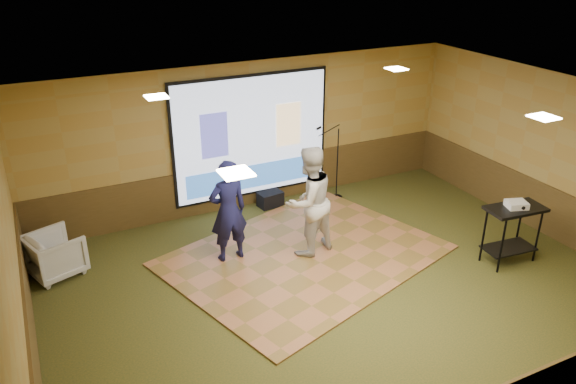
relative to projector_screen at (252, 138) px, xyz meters
name	(u,v)px	position (x,y,z in m)	size (l,w,h in m)	color
ground	(337,287)	(0.00, -3.44, -1.47)	(9.00, 9.00, 0.00)	#2B3719
room_shell	(342,167)	(0.00, -3.44, 0.62)	(9.04, 7.04, 3.02)	#A98E46
wainscot_back	(253,182)	(0.00, 0.04, -1.00)	(9.00, 0.04, 0.95)	#4D3A19
wainscot_left	(32,344)	(-4.48, -3.44, -1.00)	(0.04, 7.00, 0.95)	#4D3A19
wainscot_right	(541,207)	(4.48, -3.44, -1.00)	(0.04, 7.00, 0.95)	#4D3A19
projector_screen	(252,138)	(0.00, 0.00, 0.00)	(3.32, 0.06, 2.52)	black
downlight_nw	(156,97)	(-2.20, -1.64, 1.50)	(0.32, 0.32, 0.02)	#F8E4BA
downlight_ne	(396,69)	(2.20, -1.64, 1.50)	(0.32, 0.32, 0.02)	#F8E4BA
downlight_sw	(236,173)	(-2.20, -4.94, 1.50)	(0.32, 0.32, 0.02)	#F8E4BA
downlight_se	(544,117)	(2.20, -4.94, 1.50)	(0.32, 0.32, 0.02)	#F8E4BA
dance_floor	(305,255)	(-0.02, -2.36, -1.46)	(4.50, 3.43, 0.03)	#A2653B
player_left	(228,211)	(-1.24, -1.87, -0.53)	(0.67, 0.44, 1.83)	#161745
player_right	(309,201)	(0.09, -2.27, -0.46)	(0.96, 0.75, 1.97)	beige
av_table	(513,223)	(3.08, -4.04, -0.73)	(0.99, 0.52, 1.04)	black
projector	(516,204)	(3.08, -4.04, -0.38)	(0.33, 0.27, 0.11)	white
mic_stand	(335,177)	(1.67, -0.49, -0.98)	(0.66, 0.27, 1.68)	black
banquet_chair	(55,254)	(-4.00, -1.04, -1.10)	(0.79, 0.82, 0.74)	gray
duffel_bag	(270,199)	(0.28, -0.24, -1.32)	(0.49, 0.33, 0.31)	black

